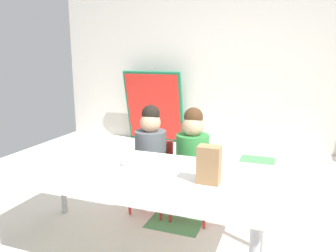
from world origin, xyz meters
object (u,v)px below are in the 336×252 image
seated_child_near_camera (151,149)px  paper_plate_near_edge (129,165)px  seated_child_middle_seat (193,153)px  folded_activity_table (154,107)px  paper_bag_brown (209,165)px  craft_table (131,177)px  donut_powdered_on_plate (128,162)px

seated_child_near_camera → paper_plate_near_edge: (0.08, -0.57, 0.05)m
seated_child_middle_seat → folded_activity_table: size_ratio=0.84×
paper_bag_brown → paper_plate_near_edge: 0.59m
craft_table → seated_child_middle_seat: 0.68m
craft_table → folded_activity_table: size_ratio=1.66×
paper_plate_near_edge → donut_powdered_on_plate: (0.00, 0.00, 0.02)m
seated_child_middle_seat → craft_table: bearing=-109.4°
paper_plate_near_edge → seated_child_middle_seat: bearing=64.0°
seated_child_middle_seat → paper_plate_near_edge: seated_child_middle_seat is taller
paper_bag_brown → donut_powdered_on_plate: bearing=169.4°
folded_activity_table → paper_plate_near_edge: (0.96, -2.71, 0.07)m
seated_child_middle_seat → paper_plate_near_edge: size_ratio=5.10×
craft_table → paper_bag_brown: paper_bag_brown is taller
craft_table → seated_child_middle_seat: bearing=70.6°
craft_table → seated_child_near_camera: bearing=101.9°
seated_child_near_camera → paper_bag_brown: 0.95m
seated_child_near_camera → seated_child_middle_seat: same height
paper_plate_near_edge → seated_child_near_camera: bearing=98.4°
craft_table → paper_plate_near_edge: (-0.05, 0.07, 0.05)m
paper_plate_near_edge → donut_powdered_on_plate: size_ratio=1.67×
seated_child_near_camera → paper_bag_brown: bearing=-45.9°
paper_plate_near_edge → craft_table: bearing=-54.4°
craft_table → paper_plate_near_edge: paper_plate_near_edge is taller
seated_child_near_camera → paper_plate_near_edge: seated_child_near_camera is taller
seated_child_near_camera → seated_child_middle_seat: size_ratio=1.00×
donut_powdered_on_plate → seated_child_middle_seat: bearing=64.0°
seated_child_middle_seat → donut_powdered_on_plate: 0.64m
donut_powdered_on_plate → seated_child_near_camera: bearing=98.4°
seated_child_near_camera → seated_child_middle_seat: (0.36, 0.00, 0.00)m
seated_child_middle_seat → donut_powdered_on_plate: bearing=-116.0°
folded_activity_table → paper_bag_brown: 3.21m
seated_child_near_camera → folded_activity_table: folded_activity_table is taller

